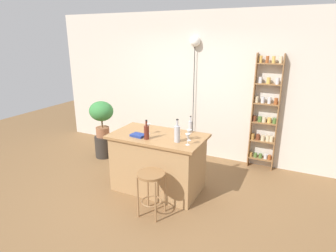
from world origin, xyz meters
The scene contains 15 objects.
ground centered at (0.00, 0.00, 0.00)m, with size 12.00×12.00×0.00m, color brown.
back_wall centered at (0.00, 1.95, 1.40)m, with size 6.40×0.10×2.80m, color beige.
kitchen_counter centered at (0.00, 0.30, 0.45)m, with size 1.44×0.83×0.90m.
bar_stool centered at (0.25, -0.37, 0.47)m, with size 0.37×0.37×0.62m.
spice_shelf centered at (1.34, 1.81, 1.02)m, with size 0.45×0.14×2.07m.
plant_stool centered at (-1.58, 0.94, 0.21)m, with size 0.35×0.35×0.43m, color #2D2823.
potted_plant centered at (-1.58, 0.94, 0.89)m, with size 0.48×0.43×0.71m.
bottle_olive_oil centered at (0.38, 0.16, 1.03)m, with size 0.08×0.08×0.34m.
bottle_spirits_clear centered at (-0.06, 0.07, 1.01)m, with size 0.08×0.08×0.29m.
bottle_sauce_amber centered at (0.40, 0.63, 1.00)m, with size 0.06×0.06×0.26m.
wine_glass_left centered at (-0.16, 0.28, 1.02)m, with size 0.07×0.07×0.16m.
wine_glass_center centered at (0.56, 0.11, 1.02)m, with size 0.07×0.07×0.16m.
wine_glass_right centered at (0.51, 0.28, 1.02)m, with size 0.07×0.07×0.16m.
cookbook centered at (-0.24, 0.12, 0.92)m, with size 0.21×0.15×0.04m, color navy.
pendant_globe_light centered at (-0.02, 1.84, 2.20)m, with size 0.20×0.20×2.35m.
Camera 1 is at (1.92, -3.30, 2.33)m, focal length 30.41 mm.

